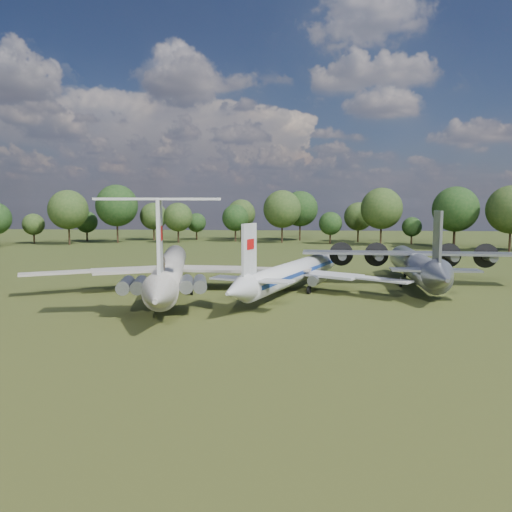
# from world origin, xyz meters

# --- Properties ---
(ground) EXTENTS (300.00, 300.00, 0.00)m
(ground) POSITION_xyz_m (0.00, 0.00, 0.00)
(ground) COLOR #1D3913
(ground) RESTS_ON ground
(il62_airliner) EXTENTS (45.09, 53.75, 4.67)m
(il62_airliner) POSITION_xyz_m (-0.44, 2.45, 2.33)
(il62_airliner) COLOR #B4B4B0
(il62_airliner) RESTS_ON ground
(tu104_jet) EXTENTS (41.47, 47.35, 3.96)m
(tu104_jet) POSITION_xyz_m (15.39, 4.65, 1.98)
(tu104_jet) COLOR silver
(tu104_jet) RESTS_ON ground
(an12_transport) EXTENTS (32.84, 36.35, 4.60)m
(an12_transport) POSITION_xyz_m (32.23, 10.35, 2.30)
(an12_transport) COLOR #9B9EA3
(an12_transport) RESTS_ON ground
(person_on_il62) EXTENTS (0.71, 0.55, 1.75)m
(person_on_il62) POSITION_xyz_m (2.08, -10.38, 5.54)
(person_on_il62) COLOR olive
(person_on_il62) RESTS_ON il62_airliner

